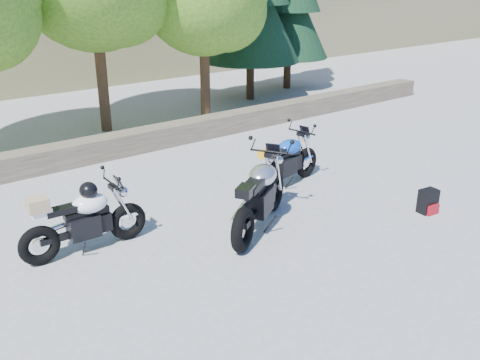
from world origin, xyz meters
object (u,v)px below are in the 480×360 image
backpack (428,202)px  blue_bike (286,162)px  white_bike (83,219)px  silver_bike (260,196)px

backpack → blue_bike: bearing=121.8°
blue_bike → backpack: bearing=-75.6°
white_bike → blue_bike: 4.18m
white_bike → backpack: (5.31, -2.34, -0.33)m
backpack → silver_bike: bearing=161.1°
silver_bike → blue_bike: (1.60, 1.14, -0.07)m
white_bike → blue_bike: (4.18, 0.13, -0.04)m
silver_bike → backpack: bearing=-57.9°
blue_bike → backpack: (1.13, -2.47, -0.29)m
white_bike → blue_bike: size_ratio=0.98×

